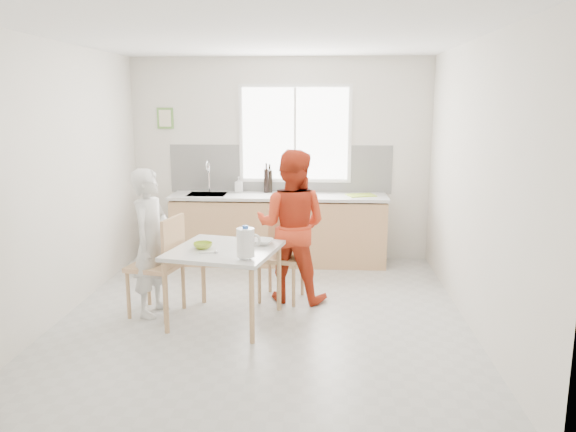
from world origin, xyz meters
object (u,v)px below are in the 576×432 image
at_px(milk_jug, 246,242).
at_px(dining_table, 225,256).
at_px(bowl_white, 262,242).
at_px(chair_far, 283,251).
at_px(wine_bottle_b, 270,181).
at_px(wine_bottle_a, 266,181).
at_px(chair_left, 162,261).
at_px(person_white, 152,243).
at_px(bowl_green, 203,245).
at_px(person_red, 292,226).

bearing_deg(milk_jug, dining_table, 139.28).
relative_size(dining_table, bowl_white, 5.36).
relative_size(chair_far, wine_bottle_b, 3.18).
xyz_separation_m(wine_bottle_a, wine_bottle_b, (0.04, 0.02, -0.01)).
xyz_separation_m(chair_left, chair_far, (1.17, 0.59, -0.03)).
height_order(person_white, wine_bottle_b, person_white).
xyz_separation_m(bowl_green, wine_bottle_a, (0.39, 2.26, 0.31)).
bearing_deg(bowl_white, chair_left, -177.60).
height_order(person_red, wine_bottle_b, person_red).
relative_size(wine_bottle_a, wine_bottle_b, 1.07).
distance_m(bowl_white, wine_bottle_a, 2.10).
height_order(dining_table, wine_bottle_a, wine_bottle_a).
height_order(person_white, wine_bottle_a, person_white).
xyz_separation_m(chair_left, bowl_white, (1.00, 0.04, 0.20)).
height_order(bowl_green, milk_jug, milk_jug).
distance_m(dining_table, chair_left, 0.68).
bearing_deg(bowl_white, wine_bottle_a, 94.56).
distance_m(chair_left, wine_bottle_a, 2.33).
distance_m(person_white, bowl_green, 0.58).
relative_size(chair_left, milk_jug, 3.57).
bearing_deg(person_white, dining_table, -90.00).
relative_size(dining_table, milk_jug, 3.99).
relative_size(person_red, wine_bottle_b, 5.45).
xyz_separation_m(chair_left, bowl_green, (0.45, -0.15, 0.21)).
bearing_deg(bowl_white, person_white, -178.96).
distance_m(milk_jug, wine_bottle_a, 2.60).
bearing_deg(person_white, chair_left, -90.00).
bearing_deg(person_white, wine_bottle_b, -12.97).
height_order(bowl_green, wine_bottle_a, wine_bottle_a).
distance_m(dining_table, chair_far, 0.90).
bearing_deg(milk_jug, bowl_white, 92.62).
relative_size(chair_far, person_red, 0.58).
xyz_separation_m(person_white, wine_bottle_b, (0.98, 2.11, 0.33)).
distance_m(chair_left, person_white, 0.21).
distance_m(bowl_green, wine_bottle_b, 2.34).
bearing_deg(bowl_green, bowl_white, 18.96).
distance_m(person_white, milk_jug, 1.15).
relative_size(person_white, person_red, 0.91).
bearing_deg(person_white, bowl_white, -76.95).
distance_m(chair_far, wine_bottle_a, 1.65).
bearing_deg(bowl_green, milk_jug, -35.61).
bearing_deg(person_white, person_red, -57.65).
bearing_deg(person_red, wine_bottle_a, -62.84).
distance_m(person_white, wine_bottle_b, 2.35).
relative_size(person_white, milk_jug, 5.22).
bearing_deg(chair_left, bowl_white, 104.41).
height_order(bowl_white, wine_bottle_b, wine_bottle_b).
relative_size(person_white, bowl_green, 8.11).
bearing_deg(person_white, milk_jug, -104.20).
height_order(wine_bottle_a, wine_bottle_b, wine_bottle_a).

